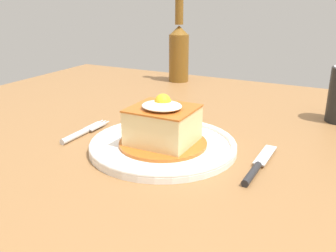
% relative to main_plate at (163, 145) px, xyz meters
% --- Properties ---
extents(dining_table, '(1.46, 1.00, 0.76)m').
position_rel_main_plate_xyz_m(dining_table, '(0.04, 0.13, -0.10)').
color(dining_table, olive).
rests_on(dining_table, ground_plane).
extents(main_plate, '(0.27, 0.27, 0.02)m').
position_rel_main_plate_xyz_m(main_plate, '(0.00, 0.00, 0.00)').
color(main_plate, white).
rests_on(main_plate, dining_table).
extents(sandwich_meal, '(0.16, 0.16, 0.10)m').
position_rel_main_plate_xyz_m(sandwich_meal, '(0.00, -0.00, 0.04)').
color(sandwich_meal, '#B75B1E').
rests_on(sandwich_meal, main_plate).
extents(fork, '(0.02, 0.14, 0.01)m').
position_rel_main_plate_xyz_m(fork, '(-0.18, -0.01, -0.00)').
color(fork, silver).
rests_on(fork, dining_table).
extents(knife, '(0.02, 0.17, 0.01)m').
position_rel_main_plate_xyz_m(knife, '(0.18, -0.01, -0.00)').
color(knife, '#262628').
rests_on(knife, dining_table).
extents(beer_bottle_amber, '(0.06, 0.06, 0.27)m').
position_rel_main_plate_xyz_m(beer_bottle_amber, '(-0.22, 0.53, 0.09)').
color(beer_bottle_amber, brown).
rests_on(beer_bottle_amber, dining_table).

